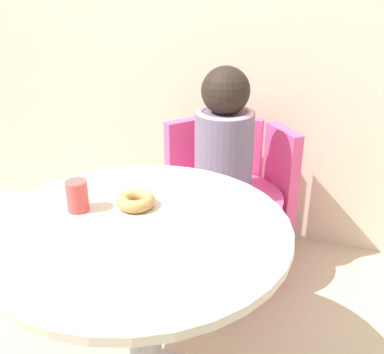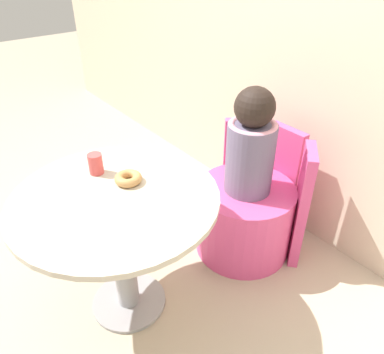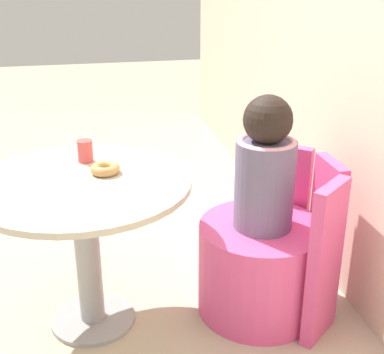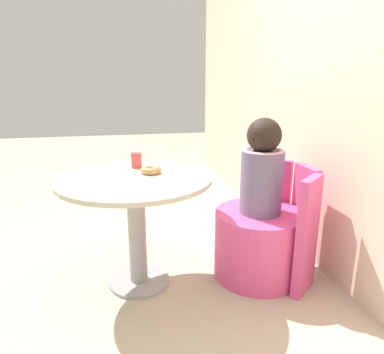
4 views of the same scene
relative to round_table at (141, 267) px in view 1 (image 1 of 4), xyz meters
The scene contains 6 objects.
round_table is the anchor object (origin of this frame).
tub_chair 0.77m from the round_table, 85.37° to the left, with size 0.52×0.52×0.40m.
booth_backrest 0.95m from the round_table, 86.45° to the left, with size 0.62×0.23×0.66m.
child_figure 0.73m from the round_table, 85.37° to the left, with size 0.24×0.24×0.55m.
donut 0.19m from the round_table, 118.56° to the left, with size 0.11×0.11×0.04m.
cup 0.27m from the round_table, behind, with size 0.06×0.06×0.09m.
Camera 1 is at (0.37, -0.99, 1.27)m, focal length 42.00 mm.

